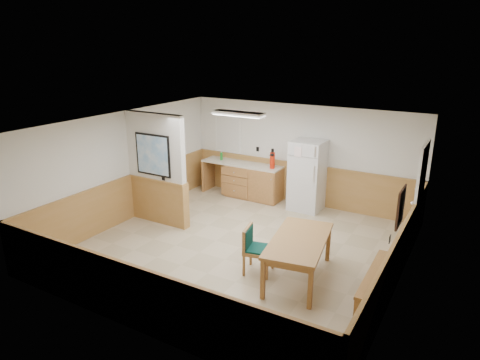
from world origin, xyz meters
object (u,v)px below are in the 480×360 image
Objects in this scene: refrigerator at (307,176)px; dining_table at (299,244)px; soap_bottle at (221,156)px; fire_extinguisher at (272,160)px; dining_chair at (254,246)px; dining_bench at (379,279)px.

dining_table is at bearing -69.69° from refrigerator.
refrigerator is at bearing -1.20° from soap_bottle.
dining_chair is at bearing -45.53° from fire_extinguisher.
fire_extinguisher is 1.55m from soap_bottle.
dining_chair is 3.61m from fire_extinguisher.
fire_extinguisher reaches higher than dining_chair.
refrigerator is 3.35m from dining_chair.
soap_bottle is at bearing 146.77° from dining_bench.
soap_bottle is at bearing -158.20° from fire_extinguisher.
dining_table is 0.81m from dining_chair.
fire_extinguisher is at bearing -1.80° from soap_bottle.
refrigerator reaches higher than soap_bottle.
soap_bottle reaches higher than dining_chair.
dining_bench is at bearing -32.45° from soap_bottle.
dining_table is at bearing -178.53° from dining_bench.
refrigerator is 0.98m from fire_extinguisher.
fire_extinguisher reaches higher than soap_bottle.
dining_bench is (1.35, 0.05, -0.31)m from dining_table.
refrigerator is 3.40× the size of fire_extinguisher.
dining_chair is at bearing -174.64° from dining_bench.
refrigerator is at bearing 99.86° from dining_table.
fire_extinguisher is (-0.94, 0.00, 0.26)m from refrigerator.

